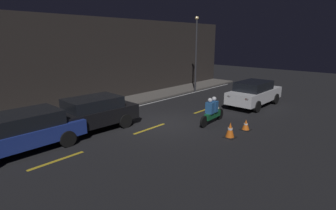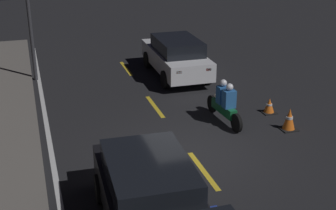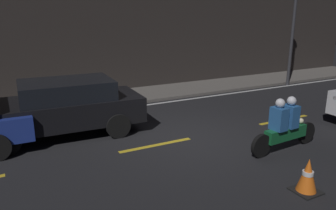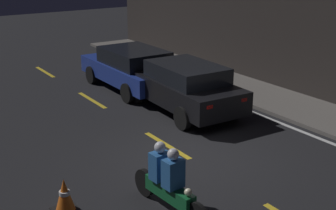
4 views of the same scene
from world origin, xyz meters
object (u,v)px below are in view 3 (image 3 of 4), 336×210
at_px(traffic_cone_near, 308,176).
at_px(street_lamp, 294,14).
at_px(van_black, 62,106).
at_px(motorcycle, 285,126).

relative_size(traffic_cone_near, street_lamp, 0.12).
distance_m(van_black, street_lamp, 10.97).
height_order(van_black, traffic_cone_near, van_black).
height_order(traffic_cone_near, street_lamp, street_lamp).
height_order(motorcycle, traffic_cone_near, motorcycle).
bearing_deg(motorcycle, street_lamp, 38.47).
distance_m(motorcycle, street_lamp, 8.48).
distance_m(motorcycle, traffic_cone_near, 1.98).
bearing_deg(street_lamp, traffic_cone_near, -134.92).
relative_size(motorcycle, street_lamp, 0.39).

